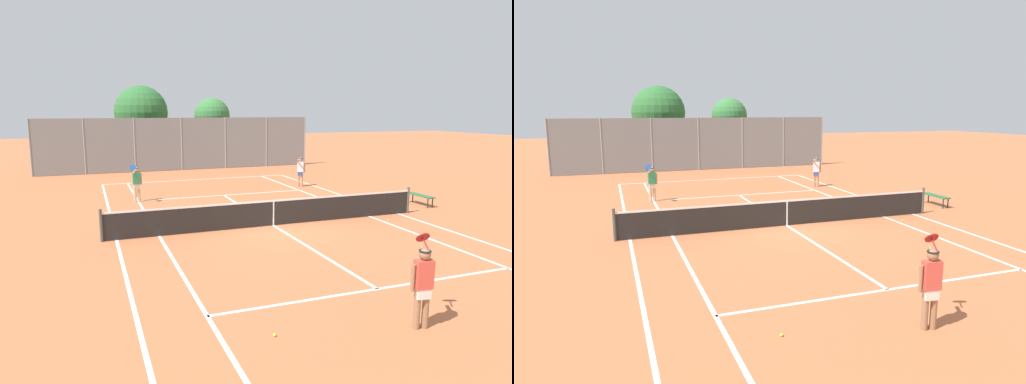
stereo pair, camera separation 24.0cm
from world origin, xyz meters
TOP-DOWN VIEW (x-y plane):
  - ground_plane at (0.00, 0.00)m, footprint 120.00×120.00m
  - court_line_markings at (0.00, 0.00)m, footprint 11.10×23.90m
  - tennis_net at (0.00, 0.00)m, footprint 12.00×0.10m
  - player_near_side at (-0.39, -8.32)m, footprint 0.75×0.72m
  - player_far_left at (-4.18, 6.26)m, footprint 0.60×0.79m
  - player_far_right at (4.70, 7.45)m, footprint 0.55×0.46m
  - loose_tennis_ball_0 at (4.37, -0.88)m, footprint 0.07×0.07m
  - loose_tennis_ball_1 at (0.20, 10.47)m, footprint 0.07×0.07m
  - loose_tennis_ball_2 at (-3.16, -7.66)m, footprint 0.07×0.07m
  - loose_tennis_ball_3 at (-1.71, 1.65)m, footprint 0.07×0.07m
  - courtside_bench at (7.51, 1.10)m, footprint 0.36×1.50m
  - back_fence at (0.00, 16.64)m, footprint 19.13×0.08m
  - tree_behind_left at (-2.38, 19.88)m, footprint 3.89×3.89m
  - tree_behind_right at (3.22, 20.34)m, footprint 2.79×2.79m

SIDE VIEW (x-z plane):
  - ground_plane at x=0.00m, z-range 0.00..0.00m
  - court_line_markings at x=0.00m, z-range 0.00..0.01m
  - loose_tennis_ball_0 at x=4.37m, z-range 0.00..0.07m
  - loose_tennis_ball_1 at x=0.20m, z-range 0.00..0.07m
  - loose_tennis_ball_2 at x=-3.16m, z-range 0.00..0.07m
  - loose_tennis_ball_3 at x=-1.71m, z-range 0.00..0.07m
  - courtside_bench at x=7.51m, z-range 0.18..0.64m
  - tennis_net at x=0.00m, z-range -0.03..1.04m
  - player_far_right at x=4.70m, z-range 0.11..1.71m
  - player_near_side at x=-0.39m, z-range 0.04..1.81m
  - player_far_left at x=-4.18m, z-range 0.04..1.81m
  - back_fence at x=0.00m, z-range 0.00..3.65m
  - tree_behind_right at x=3.22m, z-range 1.08..6.18m
  - tree_behind_left at x=-2.38m, z-range 0.93..6.86m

